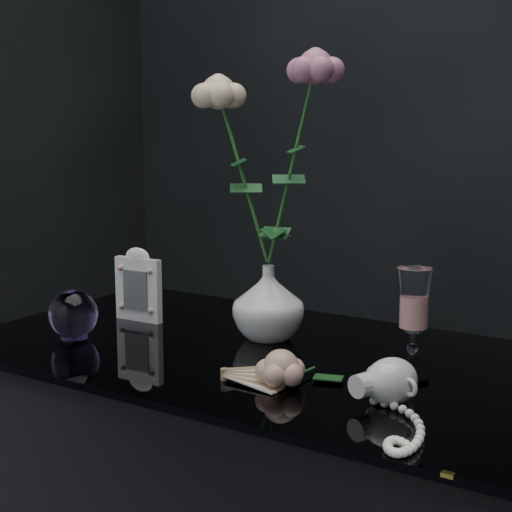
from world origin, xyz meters
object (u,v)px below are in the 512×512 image
Objects in this scene: wine_glass at (413,324)px; loose_rose at (281,368)px; vase at (268,303)px; picture_frame at (138,284)px; pearl_jar at (391,379)px; paperweight at (73,314)px.

wine_glass is 0.21m from loose_rose.
vase is 0.82× the size of loose_rose.
loose_rose is at bearing -53.71° from vase.
vase is 0.78× the size of wine_glass.
vase is 0.92× the size of picture_frame.
picture_frame is 0.89× the size of loose_rose.
wine_glass reaches higher than loose_rose.
paperweight is at bearing -161.07° from pearl_jar.
paperweight is at bearing -170.56° from loose_rose.
vase is at bearing 166.36° from wine_glass.
loose_rose is 0.16m from pearl_jar.
paperweight is (-0.29, -0.18, -0.02)m from vase.
vase is 0.28m from picture_frame.
vase reaches higher than pearl_jar.
paperweight is 0.60m from pearl_jar.
pearl_jar is (0.60, 0.00, -0.01)m from paperweight.
loose_rose is (0.44, -0.02, -0.02)m from paperweight.
picture_frame is at bearing 169.45° from loose_rose.
paperweight is (-0.01, -0.16, -0.03)m from picture_frame.
loose_rose is (-0.15, -0.13, -0.06)m from wine_glass.
picture_frame is at bearing 85.58° from paperweight.
vase is 0.26m from loose_rose.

